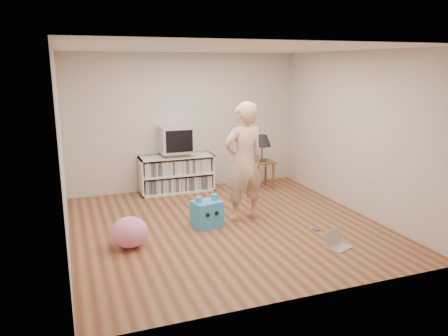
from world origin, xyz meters
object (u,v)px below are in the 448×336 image
crt_tv (176,139)px  plush_blue (207,213)px  media_unit (177,174)px  plush_pink (130,232)px  table_lamp (262,141)px  person (244,162)px  dvd_deck (176,154)px  laptop (336,243)px  side_table (262,168)px

crt_tv → plush_blue: size_ratio=1.26×
media_unit → plush_pink: bearing=-117.9°
plush_blue → crt_tv: bearing=78.0°
crt_tv → plush_blue: 2.11m
media_unit → plush_blue: bearing=-91.0°
crt_tv → table_lamp: crt_tv is taller
crt_tv → person: (0.60, -1.85, -0.10)m
table_lamp → plush_blue: (-1.64, -1.57, -0.74)m
media_unit → dvd_deck: 0.39m
plush_blue → laptop: bearing=-55.0°
media_unit → side_table: bearing=-13.5°
laptop → crt_tv: bearing=92.7°
dvd_deck → media_unit: bearing=90.0°
side_table → person: bearing=-124.3°
media_unit → dvd_deck: bearing=-90.0°
plush_blue → plush_pink: 1.27m
dvd_deck → person: (0.60, -1.85, 0.19)m
media_unit → crt_tv: bearing=-90.0°
plush_pink → crt_tv: bearing=61.9°
media_unit → person: bearing=-72.3°
person → plush_pink: (-1.84, -0.47, -0.72)m
dvd_deck → crt_tv: bearing=-90.0°
media_unit → crt_tv: size_ratio=2.33×
dvd_deck → person: size_ratio=0.24×
table_lamp → person: 1.80m
person → laptop: (0.76, -1.43, -0.86)m
person → plush_blue: size_ratio=3.87×
media_unit → plush_blue: size_ratio=2.93×
dvd_deck → side_table: (1.61, -0.37, -0.32)m
table_lamp → laptop: size_ratio=1.33×
dvd_deck → plush_pink: (-1.24, -2.32, -0.53)m
dvd_deck → crt_tv: crt_tv is taller
side_table → plush_blue: (-1.64, -1.57, -0.21)m
dvd_deck → side_table: bearing=-13.0°
side_table → laptop: bearing=-95.0°
person → laptop: size_ratio=4.77×
crt_tv → plush_blue: crt_tv is taller
plush_pink → person: bearing=14.3°
table_lamp → plush_blue: size_ratio=1.08×
side_table → plush_pink: size_ratio=1.13×
side_table → laptop: side_table is taller
dvd_deck → table_lamp: 1.66m
crt_tv → plush_pink: 2.75m
laptop → plush_blue: 1.93m
media_unit → table_lamp: bearing=-13.5°
media_unit → side_table: media_unit is taller
media_unit → side_table: (1.61, -0.39, 0.07)m
crt_tv → side_table: (1.61, -0.37, -0.60)m
laptop → side_table: bearing=65.3°
dvd_deck → table_lamp: (1.61, -0.37, 0.21)m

